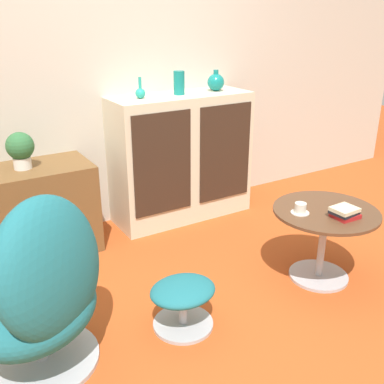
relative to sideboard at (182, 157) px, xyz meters
The scene contains 13 objects.
ground_plane 1.39m from the sideboard, 113.93° to the right, with size 12.00×12.00×0.00m, color #B74C1E.
wall_back 0.99m from the sideboard, 155.86° to the left, with size 6.40×0.06×2.60m.
sideboard is the anchor object (origin of this frame).
tv_console 1.12m from the sideboard, behind, with size 0.68×0.46×0.62m.
egg_chair 1.80m from the sideboard, 140.04° to the right, with size 0.84×0.83×0.88m.
ottoman 1.45m from the sideboard, 119.95° to the right, with size 0.35×0.32×0.26m.
coffee_table 1.30m from the sideboard, 78.45° to the right, with size 0.63×0.63×0.46m.
vase_leftmost 0.63m from the sideboard, behind, with size 0.07×0.07×0.15m.
vase_inner_left 0.58m from the sideboard, 163.68° to the left, with size 0.08×0.08×0.17m.
vase_inner_right 0.64m from the sideboard, ahead, with size 0.13×0.13×0.16m.
potted_plant 1.22m from the sideboard, behind, with size 0.18×0.18×0.24m.
teacup 1.22m from the sideboard, 85.61° to the right, with size 0.11×0.11×0.06m.
book_stack 1.42m from the sideboard, 79.21° to the right, with size 0.15×0.13×0.06m.
Camera 1 is at (-1.16, -1.74, 1.55)m, focal length 42.00 mm.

